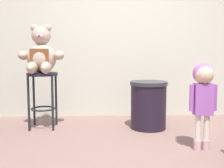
# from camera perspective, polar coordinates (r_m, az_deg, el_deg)

# --- Properties ---
(ground_plane) EXTENTS (24.00, 24.00, 0.00)m
(ground_plane) POSITION_cam_1_polar(r_m,az_deg,el_deg) (3.15, 5.42, -13.52)
(ground_plane) COLOR #7D5F57
(building_wall) EXTENTS (6.11, 0.30, 3.02)m
(building_wall) POSITION_cam_1_polar(r_m,az_deg,el_deg) (4.96, 2.38, 11.46)
(building_wall) COLOR beige
(building_wall) RESTS_ON ground_plane
(bar_stool_with_teddy) EXTENTS (0.43, 0.43, 0.78)m
(bar_stool_with_teddy) POSITION_cam_1_polar(r_m,az_deg,el_deg) (4.16, -13.48, -0.77)
(bar_stool_with_teddy) COLOR #1E1D2D
(bar_stool_with_teddy) RESTS_ON ground_plane
(teddy_bear) EXTENTS (0.62, 0.56, 0.66)m
(teddy_bear) POSITION_cam_1_polar(r_m,az_deg,el_deg) (4.10, -13.73, 5.59)
(teddy_bear) COLOR tan
(teddy_bear) RESTS_ON bar_stool_with_teddy
(child_walking) EXTENTS (0.30, 0.24, 0.95)m
(child_walking) POSITION_cam_1_polar(r_m,az_deg,el_deg) (3.25, 17.50, -0.63)
(child_walking) COLOR #D09FA7
(child_walking) RESTS_ON ground_plane
(trash_bin) EXTENTS (0.52, 0.52, 0.66)m
(trash_bin) POSITION_cam_1_polar(r_m,az_deg,el_deg) (4.08, 7.16, -4.08)
(trash_bin) COLOR black
(trash_bin) RESTS_ON ground_plane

